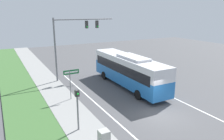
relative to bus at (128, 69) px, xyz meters
name	(u,v)px	position (x,y,z in m)	size (l,w,h in m)	color
ground_plane	(159,115)	(-1.51, -7.08, -1.99)	(80.00, 80.00, 0.00)	#4C4C4F
sidewalk	(88,134)	(-7.71, -7.08, -1.93)	(2.80, 80.00, 0.12)	gray
lane_divider_near	(121,125)	(-5.11, -7.08, -1.99)	(0.14, 30.00, 0.01)	silver
lane_divider_far	(191,106)	(2.09, -7.08, -1.99)	(0.14, 30.00, 0.01)	silver
bus	(128,69)	(0.00, 0.00, 0.00)	(2.65, 11.79, 3.58)	#236BB7
signal_gantry	(73,36)	(-4.40, 5.37, 3.35)	(7.48, 0.41, 7.45)	slate
pedestrian_signal	(77,104)	(-8.11, -6.32, 0.09)	(0.28, 0.34, 3.05)	slate
street_sign	(71,78)	(-6.79, -0.74, 0.14)	(1.48, 0.08, 2.99)	slate
utility_cabinet	(104,140)	(-7.50, -9.13, -1.27)	(0.61, 0.60, 1.20)	#A8A8A3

